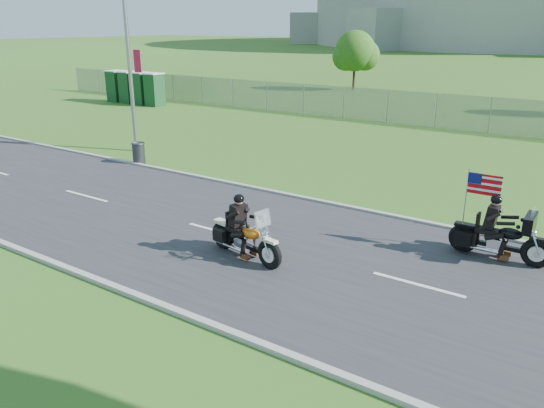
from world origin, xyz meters
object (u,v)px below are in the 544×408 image
Objects in this scene: motorcycle_lead at (244,239)px; porta_toilet_b at (141,89)px; streetlight at (130,27)px; porta_toilet_a at (154,90)px; porta_toilet_d at (116,87)px; trash_can at (139,154)px; motorcycle_follow at (499,238)px; porta_toilet_c at (128,88)px.

porta_toilet_b is at bearing 152.86° from motorcycle_lead.
streetlight reaches higher than porta_toilet_a.
porta_toilet_a is 4.20m from porta_toilet_d.
trash_can is (12.04, -12.70, -0.69)m from porta_toilet_a.
trash_can is (13.44, -12.70, -0.69)m from porta_toilet_b.
motorcycle_follow is (27.19, -14.42, -0.56)m from porta_toilet_a.
motorcycle_follow reaches higher than trash_can.
trash_can is at bearing 173.01° from motorcycle_follow.
porta_toilet_b is at bearing 152.72° from motorcycle_follow.
porta_toilet_a is 1.00× the size of porta_toilet_d.
porta_toilet_b is 2.51× the size of trash_can.
porta_toilet_c is (-2.80, 0.00, 0.00)m from porta_toilet_a.
streetlight reaches higher than motorcycle_lead.
streetlight is 4.35× the size of porta_toilet_c.
motorcycle_lead is at bearing -34.78° from porta_toilet_d.
motorcycle_lead reaches higher than trash_can.
trash_can is (16.24, -12.70, -0.69)m from porta_toilet_d.
porta_toilet_b is at bearing 0.00° from porta_toilet_c.
porta_toilet_a reaches higher than motorcycle_lead.
porta_toilet_a and porta_toilet_b have the same top height.
motorcycle_follow is (31.39, -14.42, -0.56)m from porta_toilet_d.
porta_toilet_d is 31.55m from motorcycle_lead.
streetlight is 3.93× the size of motorcycle_lead.
motorcycle_follow is (17.17, -3.64, -5.05)m from streetlight.
trash_can is at bearing 162.06° from motorcycle_lead.
porta_toilet_c is at bearing 139.94° from streetlight.
motorcycle_follow is at bearing -6.48° from trash_can.
motorcycle_lead is (25.91, -17.99, -0.61)m from porta_toilet_d.
porta_toilet_a is 17.52m from trash_can.
streetlight is at bearing -37.17° from porta_toilet_d.
streetlight is 18.40m from porta_toilet_d.
porta_toilet_a is at bearing 151.55° from motorcycle_follow.
porta_toilet_a is 1.00× the size of porta_toilet_b.
porta_toilet_a is 28.20m from motorcycle_lead.
porta_toilet_b is at bearing 180.00° from porta_toilet_a.
porta_toilet_b is 1.00× the size of porta_toilet_c.
streetlight is at bearing -43.35° from porta_toilet_b.
motorcycle_follow is at bearing -25.68° from porta_toilet_c.
porta_toilet_d is (-2.80, 0.00, 0.00)m from porta_toilet_b.
streetlight reaches higher than porta_toilet_c.
streetlight is at bearing 136.52° from trash_can.
streetlight is 16.33m from porta_toilet_b.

